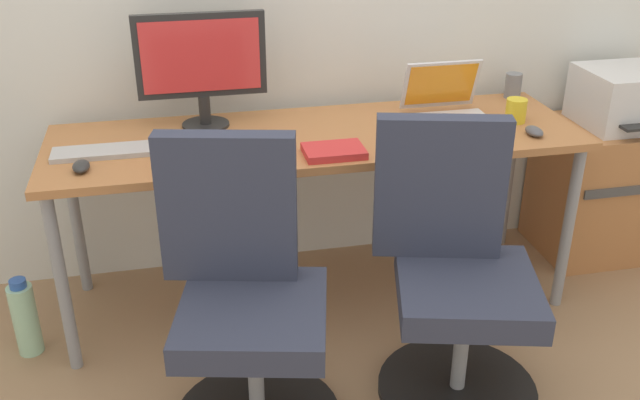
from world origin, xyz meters
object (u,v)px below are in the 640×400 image
at_px(water_bottle_on_floor, 25,318).
at_px(desktop_monitor, 201,63).
at_px(printer, 627,97).
at_px(open_laptop, 447,106).
at_px(office_chair_left, 246,304).
at_px(side_cabinet, 609,187).
at_px(office_chair_right, 455,279).
at_px(coffee_mug, 516,110).

xyz_separation_m(water_bottle_on_floor, desktop_monitor, (0.71, 0.31, 0.82)).
distance_m(printer, open_laptop, 0.85).
xyz_separation_m(office_chair_left, side_cabinet, (1.74, 0.75, -0.12)).
distance_m(office_chair_right, open_laptop, 0.78).
height_order(water_bottle_on_floor, coffee_mug, coffee_mug).
distance_m(office_chair_left, water_bottle_on_floor, 0.94).
bearing_deg(printer, office_chair_left, -156.53).
distance_m(office_chair_right, coffee_mug, 0.82).
xyz_separation_m(desktop_monitor, open_laptop, (0.93, -0.12, -0.20)).
xyz_separation_m(office_chair_right, desktop_monitor, (-0.73, 0.79, 0.55)).
bearing_deg(office_chair_right, coffee_mug, 52.31).
height_order(office_chair_left, office_chair_right, same).
height_order(printer, desktop_monitor, desktop_monitor).
relative_size(office_chair_right, side_cabinet, 1.55).
bearing_deg(printer, desktop_monitor, 178.76).
bearing_deg(desktop_monitor, office_chair_right, -47.38).
distance_m(water_bottle_on_floor, coffee_mug, 2.00).
distance_m(office_chair_right, printer, 1.33).
bearing_deg(printer, water_bottle_on_floor, -173.88).
xyz_separation_m(side_cabinet, coffee_mug, (-0.60, -0.17, 0.46)).
xyz_separation_m(side_cabinet, printer, (0.00, -0.00, 0.42)).
relative_size(open_laptop, coffee_mug, 3.37).
relative_size(office_chair_left, office_chair_right, 1.00).
height_order(side_cabinet, coffee_mug, coffee_mug).
bearing_deg(side_cabinet, coffee_mug, -164.45).
relative_size(office_chair_left, desktop_monitor, 1.96).
height_order(side_cabinet, printer, printer).
relative_size(water_bottle_on_floor, open_laptop, 1.00).
distance_m(open_laptop, coffee_mug, 0.26).
xyz_separation_m(printer, open_laptop, (-0.85, -0.08, 0.05)).
bearing_deg(open_laptop, office_chair_right, -106.87).
relative_size(side_cabinet, coffee_mug, 6.61).
bearing_deg(water_bottle_on_floor, office_chair_left, -32.68).
height_order(office_chair_left, coffee_mug, office_chair_left).
bearing_deg(desktop_monitor, office_chair_left, -86.83).
height_order(office_chair_left, printer, office_chair_left).
relative_size(office_chair_right, desktop_monitor, 1.96).
distance_m(office_chair_right, water_bottle_on_floor, 1.55).
bearing_deg(water_bottle_on_floor, open_laptop, 6.37).
bearing_deg(office_chair_left, open_laptop, 37.02).
height_order(water_bottle_on_floor, desktop_monitor, desktop_monitor).
distance_m(side_cabinet, open_laptop, 0.97).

